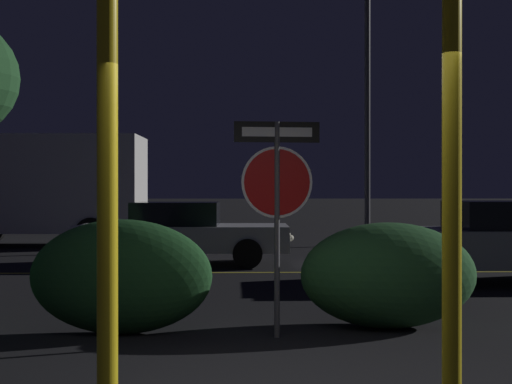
% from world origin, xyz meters
% --- Properties ---
extents(road_center_stripe, '(43.46, 0.12, 0.01)m').
position_xyz_m(road_center_stripe, '(0.00, 8.23, 0.00)').
color(road_center_stripe, gold).
rests_on(road_center_stripe, ground_plane).
extents(stop_sign, '(0.92, 0.11, 2.30)m').
position_xyz_m(stop_sign, '(0.13, 2.24, 1.64)').
color(stop_sign, '#4C4C51').
rests_on(stop_sign, ground_plane).
extents(yellow_pole_left, '(0.16, 0.16, 3.31)m').
position_xyz_m(yellow_pole_left, '(-1.26, -0.05, 1.65)').
color(yellow_pole_left, yellow).
rests_on(yellow_pole_left, ground_plane).
extents(yellow_pole_right, '(0.13, 0.13, 3.30)m').
position_xyz_m(yellow_pole_right, '(1.16, -0.52, 1.65)').
color(yellow_pole_right, yellow).
rests_on(yellow_pole_right, ground_plane).
extents(hedge_bush_2, '(1.98, 0.74, 1.25)m').
position_xyz_m(hedge_bush_2, '(-1.56, 2.47, 0.63)').
color(hedge_bush_2, '#1E4C23').
rests_on(hedge_bush_2, ground_plane).
extents(hedge_bush_3, '(2.00, 1.19, 1.20)m').
position_xyz_m(hedge_bush_3, '(1.42, 2.74, 0.60)').
color(hedge_bush_3, '#285B2D').
rests_on(hedge_bush_3, ground_plane).
extents(passing_car_2, '(4.58, 1.99, 1.32)m').
position_xyz_m(passing_car_2, '(-1.48, 9.81, 0.67)').
color(passing_car_2, silver).
rests_on(passing_car_2, ground_plane).
extents(passing_car_3, '(4.16, 1.99, 1.39)m').
position_xyz_m(passing_car_3, '(4.10, 6.68, 0.70)').
color(passing_car_3, '#9E9EA3').
rests_on(passing_car_3, ground_plane).
extents(delivery_truck, '(5.90, 2.61, 3.10)m').
position_xyz_m(delivery_truck, '(-5.97, 15.01, 1.67)').
color(delivery_truck, silver).
rests_on(delivery_truck, ground_plane).
extents(street_lamp, '(0.37, 0.37, 7.63)m').
position_xyz_m(street_lamp, '(3.41, 14.83, 4.44)').
color(street_lamp, '#4C4C51').
rests_on(street_lamp, ground_plane).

